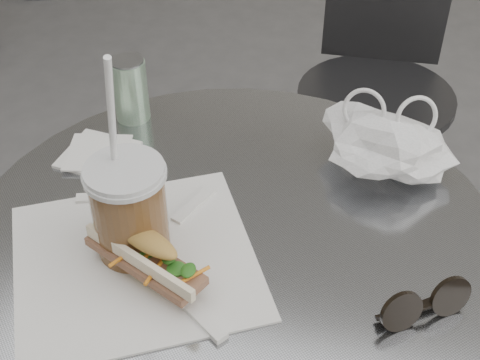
% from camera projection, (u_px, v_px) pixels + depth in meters
% --- Properties ---
extents(cafe_table, '(0.76, 0.76, 0.74)m').
position_uv_depth(cafe_table, '(234.00, 353.00, 1.10)').
color(cafe_table, slate).
rests_on(cafe_table, ground).
extents(chair_far, '(0.40, 0.41, 0.75)m').
position_uv_depth(chair_far, '(370.00, 130.00, 1.80)').
color(chair_far, '#2A2A2D').
rests_on(chair_far, ground).
extents(sandwich_paper, '(0.42, 0.41, 0.00)m').
position_uv_depth(sandwich_paper, '(135.00, 260.00, 0.89)').
color(sandwich_paper, white).
rests_on(sandwich_paper, cafe_table).
extents(banh_mi, '(0.22, 0.16, 0.07)m').
position_uv_depth(banh_mi, '(146.00, 256.00, 0.85)').
color(banh_mi, tan).
rests_on(banh_mi, sandwich_paper).
extents(iced_coffee, '(0.11, 0.11, 0.31)m').
position_uv_depth(iced_coffee, '(129.00, 209.00, 0.86)').
color(iced_coffee, brown).
rests_on(iced_coffee, cafe_table).
extents(sunglasses, '(0.11, 0.09, 0.06)m').
position_uv_depth(sunglasses, '(424.00, 305.00, 0.80)').
color(sunglasses, black).
rests_on(sunglasses, cafe_table).
extents(plastic_bag, '(0.20, 0.17, 0.09)m').
position_uv_depth(plastic_bag, '(384.00, 147.00, 1.00)').
color(plastic_bag, white).
rests_on(plastic_bag, cafe_table).
extents(napkin_stack, '(0.12, 0.12, 0.01)m').
position_uv_depth(napkin_stack, '(98.00, 154.00, 1.06)').
color(napkin_stack, white).
rests_on(napkin_stack, cafe_table).
extents(drink_can, '(0.06, 0.06, 0.11)m').
position_uv_depth(drink_can, '(130.00, 89.00, 1.11)').
color(drink_can, '#5EA168').
rests_on(drink_can, cafe_table).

